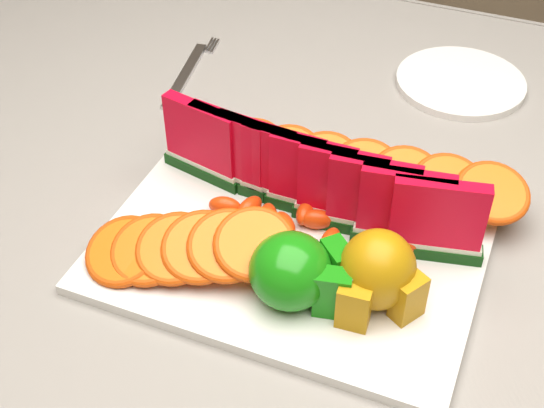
{
  "coord_description": "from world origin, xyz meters",
  "views": [
    {
      "loc": [
        0.19,
        -0.65,
        1.34
      ],
      "look_at": [
        -0.04,
        -0.1,
        0.81
      ],
      "focal_mm": 50.0,
      "sensor_mm": 36.0,
      "label": 1
    }
  ],
  "objects_px": {
    "pear_cluster": "(378,273)",
    "fork": "(188,72)",
    "side_plate": "(461,82)",
    "apple_cluster": "(298,272)",
    "platter": "(292,246)"
  },
  "relations": [
    {
      "from": "apple_cluster",
      "to": "side_plate",
      "type": "distance_m",
      "value": 0.47
    },
    {
      "from": "pear_cluster",
      "to": "fork",
      "type": "xyz_separation_m",
      "value": [
        -0.37,
        0.32,
        -0.05
      ]
    },
    {
      "from": "platter",
      "to": "fork",
      "type": "distance_m",
      "value": 0.38
    },
    {
      "from": "side_plate",
      "to": "fork",
      "type": "xyz_separation_m",
      "value": [
        -0.37,
        -0.12,
        -0.0
      ]
    },
    {
      "from": "platter",
      "to": "side_plate",
      "type": "height_order",
      "value": "platter"
    },
    {
      "from": "fork",
      "to": "platter",
      "type": "bearing_deg",
      "value": -46.02
    },
    {
      "from": "platter",
      "to": "pear_cluster",
      "type": "relative_size",
      "value": 3.93
    },
    {
      "from": "pear_cluster",
      "to": "platter",
      "type": "bearing_deg",
      "value": 156.54
    },
    {
      "from": "platter",
      "to": "side_plate",
      "type": "relative_size",
      "value": 1.84
    },
    {
      "from": "apple_cluster",
      "to": "side_plate",
      "type": "xyz_separation_m",
      "value": [
        0.07,
        0.46,
        -0.04
      ]
    },
    {
      "from": "pear_cluster",
      "to": "fork",
      "type": "bearing_deg",
      "value": 139.09
    },
    {
      "from": "apple_cluster",
      "to": "pear_cluster",
      "type": "bearing_deg",
      "value": 17.28
    },
    {
      "from": "side_plate",
      "to": "fork",
      "type": "relative_size",
      "value": 1.11
    },
    {
      "from": "pear_cluster",
      "to": "fork",
      "type": "distance_m",
      "value": 0.49
    },
    {
      "from": "side_plate",
      "to": "fork",
      "type": "height_order",
      "value": "side_plate"
    }
  ]
}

